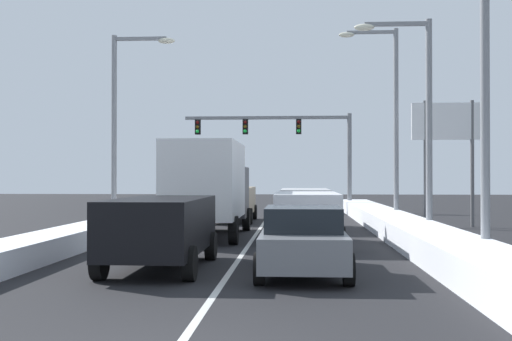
{
  "coord_description": "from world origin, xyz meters",
  "views": [
    {
      "loc": [
        1.49,
        -7.2,
        2.17
      ],
      "look_at": [
        -0.5,
        25.21,
        2.5
      ],
      "focal_mm": 45.1,
      "sensor_mm": 36.0,
      "label": 1
    }
  ],
  "objects_px": {
    "suv_white_right_lane_second": "(307,213)",
    "street_lamp_left_mid": "(123,113)",
    "suv_tan_center_lane_third": "(233,201)",
    "traffic_light_gantry": "(291,137)",
    "suv_black_center_lane_nearest": "(161,226)",
    "street_lamp_right_far": "(388,109)",
    "roadside_sign_right": "(449,135)",
    "street_lamp_right_near": "(471,43)",
    "sedan_gray_right_lane_nearest": "(303,240)",
    "suv_silver_right_lane_third": "(305,205)",
    "box_truck_center_lane_second": "(209,184)",
    "street_lamp_right_mid": "(418,107)"
  },
  "relations": [
    {
      "from": "suv_white_right_lane_second",
      "to": "traffic_light_gantry",
      "type": "xyz_separation_m",
      "value": [
        -0.66,
        20.39,
        3.71
      ]
    },
    {
      "from": "box_truck_center_lane_second",
      "to": "street_lamp_left_mid",
      "type": "xyz_separation_m",
      "value": [
        -4.06,
        3.32,
        2.94
      ]
    },
    {
      "from": "suv_white_right_lane_second",
      "to": "suv_silver_right_lane_third",
      "type": "bearing_deg",
      "value": 89.6
    },
    {
      "from": "suv_silver_right_lane_third",
      "to": "street_lamp_right_mid",
      "type": "bearing_deg",
      "value": -49.48
    },
    {
      "from": "suv_white_right_lane_second",
      "to": "suv_black_center_lane_nearest",
      "type": "xyz_separation_m",
      "value": [
        -3.51,
        -5.46,
        0.0
      ]
    },
    {
      "from": "suv_tan_center_lane_third",
      "to": "street_lamp_right_far",
      "type": "xyz_separation_m",
      "value": [
        7.23,
        -2.1,
        4.22
      ]
    },
    {
      "from": "street_lamp_right_mid",
      "to": "roadside_sign_right",
      "type": "relative_size",
      "value": 1.38
    },
    {
      "from": "suv_tan_center_lane_third",
      "to": "traffic_light_gantry",
      "type": "bearing_deg",
      "value": 74.08
    },
    {
      "from": "suv_tan_center_lane_third",
      "to": "street_lamp_left_mid",
      "type": "relative_size",
      "value": 0.61
    },
    {
      "from": "suv_tan_center_lane_third",
      "to": "street_lamp_right_far",
      "type": "bearing_deg",
      "value": -16.22
    },
    {
      "from": "suv_silver_right_lane_third",
      "to": "roadside_sign_right",
      "type": "relative_size",
      "value": 0.89
    },
    {
      "from": "sedan_gray_right_lane_nearest",
      "to": "traffic_light_gantry",
      "type": "height_order",
      "value": "traffic_light_gantry"
    },
    {
      "from": "roadside_sign_right",
      "to": "street_lamp_right_near",
      "type": "bearing_deg",
      "value": -100.96
    },
    {
      "from": "traffic_light_gantry",
      "to": "street_lamp_right_near",
      "type": "distance_m",
      "value": 25.61
    },
    {
      "from": "suv_tan_center_lane_third",
      "to": "street_lamp_right_far",
      "type": "height_order",
      "value": "street_lamp_right_far"
    },
    {
      "from": "traffic_light_gantry",
      "to": "street_lamp_right_far",
      "type": "bearing_deg",
      "value": -69.16
    },
    {
      "from": "suv_black_center_lane_nearest",
      "to": "street_lamp_right_near",
      "type": "relative_size",
      "value": 0.54
    },
    {
      "from": "street_lamp_right_mid",
      "to": "suv_silver_right_lane_third",
      "type": "bearing_deg",
      "value": 130.52
    },
    {
      "from": "suv_silver_right_lane_third",
      "to": "suv_black_center_lane_nearest",
      "type": "xyz_separation_m",
      "value": [
        -3.56,
        -11.82,
        0.0
      ]
    },
    {
      "from": "traffic_light_gantry",
      "to": "street_lamp_right_far",
      "type": "height_order",
      "value": "street_lamp_right_far"
    },
    {
      "from": "street_lamp_left_mid",
      "to": "roadside_sign_right",
      "type": "relative_size",
      "value": 1.47
    },
    {
      "from": "sedan_gray_right_lane_nearest",
      "to": "street_lamp_right_far",
      "type": "distance_m",
      "value": 15.86
    },
    {
      "from": "box_truck_center_lane_second",
      "to": "street_lamp_right_far",
      "type": "xyz_separation_m",
      "value": [
        7.27,
        6.11,
        3.34
      ]
    },
    {
      "from": "suv_white_right_lane_second",
      "to": "street_lamp_right_far",
      "type": "distance_m",
      "value": 10.34
    },
    {
      "from": "sedan_gray_right_lane_nearest",
      "to": "traffic_light_gantry",
      "type": "bearing_deg",
      "value": 91.04
    },
    {
      "from": "suv_silver_right_lane_third",
      "to": "traffic_light_gantry",
      "type": "relative_size",
      "value": 0.46
    },
    {
      "from": "suv_tan_center_lane_third",
      "to": "street_lamp_right_near",
      "type": "bearing_deg",
      "value": -65.0
    },
    {
      "from": "suv_black_center_lane_nearest",
      "to": "roadside_sign_right",
      "type": "xyz_separation_m",
      "value": [
        9.82,
        13.39,
        3.0
      ]
    },
    {
      "from": "box_truck_center_lane_second",
      "to": "suv_tan_center_lane_third",
      "type": "distance_m",
      "value": 8.26
    },
    {
      "from": "traffic_light_gantry",
      "to": "street_lamp_right_mid",
      "type": "relative_size",
      "value": 1.4
    },
    {
      "from": "sedan_gray_right_lane_nearest",
      "to": "street_lamp_left_mid",
      "type": "distance_m",
      "value": 14.56
    },
    {
      "from": "box_truck_center_lane_second",
      "to": "traffic_light_gantry",
      "type": "distance_m",
      "value": 18.3
    },
    {
      "from": "suv_tan_center_lane_third",
      "to": "street_lamp_right_mid",
      "type": "xyz_separation_m",
      "value": [
        7.26,
        -8.83,
        3.57
      ]
    },
    {
      "from": "street_lamp_right_mid",
      "to": "roadside_sign_right",
      "type": "xyz_separation_m",
      "value": [
        2.46,
        6.02,
        -0.57
      ]
    },
    {
      "from": "box_truck_center_lane_second",
      "to": "street_lamp_left_mid",
      "type": "distance_m",
      "value": 6.01
    },
    {
      "from": "traffic_light_gantry",
      "to": "suv_black_center_lane_nearest",
      "type": "bearing_deg",
      "value": -96.29
    },
    {
      "from": "street_lamp_right_mid",
      "to": "street_lamp_right_far",
      "type": "bearing_deg",
      "value": 90.28
    },
    {
      "from": "suv_tan_center_lane_third",
      "to": "roadside_sign_right",
      "type": "relative_size",
      "value": 0.89
    },
    {
      "from": "traffic_light_gantry",
      "to": "street_lamp_right_mid",
      "type": "distance_m",
      "value": 19.02
    },
    {
      "from": "street_lamp_left_mid",
      "to": "roadside_sign_right",
      "type": "height_order",
      "value": "street_lamp_left_mid"
    },
    {
      "from": "street_lamp_right_near",
      "to": "roadside_sign_right",
      "type": "relative_size",
      "value": 1.66
    },
    {
      "from": "suv_silver_right_lane_third",
      "to": "roadside_sign_right",
      "type": "height_order",
      "value": "roadside_sign_right"
    },
    {
      "from": "suv_white_right_lane_second",
      "to": "box_truck_center_lane_second",
      "type": "xyz_separation_m",
      "value": [
        -3.46,
        2.53,
        0.88
      ]
    },
    {
      "from": "suv_white_right_lane_second",
      "to": "street_lamp_left_mid",
      "type": "height_order",
      "value": "street_lamp_left_mid"
    },
    {
      "from": "box_truck_center_lane_second",
      "to": "suv_tan_center_lane_third",
      "type": "relative_size",
      "value": 1.47
    },
    {
      "from": "sedan_gray_right_lane_nearest",
      "to": "suv_silver_right_lane_third",
      "type": "xyz_separation_m",
      "value": [
        0.23,
        12.41,
        0.25
      ]
    },
    {
      "from": "sedan_gray_right_lane_nearest",
      "to": "street_lamp_right_near",
      "type": "bearing_deg",
      "value": 17.06
    },
    {
      "from": "suv_tan_center_lane_third",
      "to": "traffic_light_gantry",
      "type": "distance_m",
      "value": 10.7
    },
    {
      "from": "suv_black_center_lane_nearest",
      "to": "street_lamp_right_far",
      "type": "height_order",
      "value": "street_lamp_right_far"
    },
    {
      "from": "suv_silver_right_lane_third",
      "to": "street_lamp_left_mid",
      "type": "bearing_deg",
      "value": -176.12
    }
  ]
}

